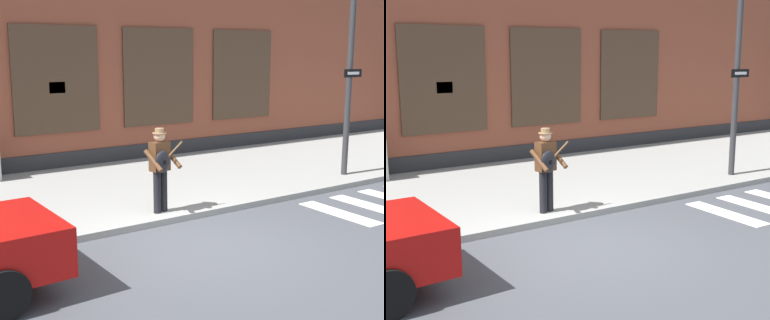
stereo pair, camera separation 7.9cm
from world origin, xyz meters
TOP-DOWN VIEW (x-y plane):
  - ground_plane at (0.00, 0.00)m, footprint 160.00×160.00m
  - sidewalk at (0.00, 4.13)m, footprint 28.00×5.59m
  - building_backdrop at (-0.00, 8.92)m, footprint 28.00×4.06m
  - busker at (0.19, 1.76)m, footprint 0.75×0.60m

SIDE VIEW (x-z plane):
  - ground_plane at x=0.00m, z-range 0.00..0.00m
  - sidewalk at x=0.00m, z-range 0.00..0.13m
  - busker at x=0.19m, z-range 0.24..1.91m
  - building_backdrop at x=0.00m, z-range -0.01..8.65m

